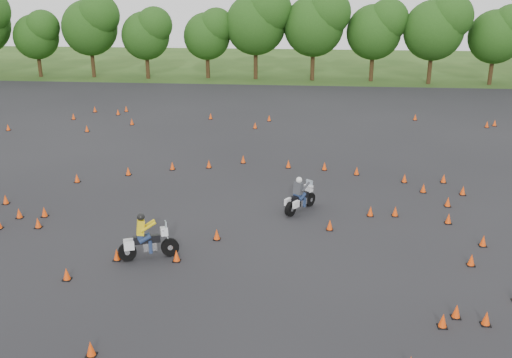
# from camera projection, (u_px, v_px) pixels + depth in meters

# --- Properties ---
(ground) EXTENTS (140.00, 140.00, 0.00)m
(ground) POSITION_uv_depth(u_px,v_px,m) (247.00, 237.00, 24.12)
(ground) COLOR #2D5119
(ground) RESTS_ON ground
(asphalt_pad) EXTENTS (62.00, 62.00, 0.00)m
(asphalt_pad) POSITION_uv_depth(u_px,v_px,m) (260.00, 188.00, 29.76)
(asphalt_pad) COLOR black
(asphalt_pad) RESTS_ON ground
(treeline) EXTENTS (87.01, 32.63, 10.46)m
(treeline) POSITION_uv_depth(u_px,v_px,m) (310.00, 43.00, 54.90)
(treeline) COLOR #1F4513
(treeline) RESTS_ON ground
(traffic_cones) EXTENTS (36.15, 33.62, 0.45)m
(traffic_cones) POSITION_uv_depth(u_px,v_px,m) (257.00, 185.00, 29.50)
(traffic_cones) COLOR #FF490A
(traffic_cones) RESTS_ON asphalt_pad
(rider_grey) EXTENTS (1.82, 2.25, 1.73)m
(rider_grey) POSITION_uv_depth(u_px,v_px,m) (301.00, 194.00, 26.54)
(rider_grey) COLOR #37383D
(rider_grey) RESTS_ON ground
(rider_yellow) EXTENTS (2.45, 1.49, 1.81)m
(rider_yellow) POSITION_uv_depth(u_px,v_px,m) (148.00, 237.00, 21.91)
(rider_yellow) COLOR gold
(rider_yellow) RESTS_ON ground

